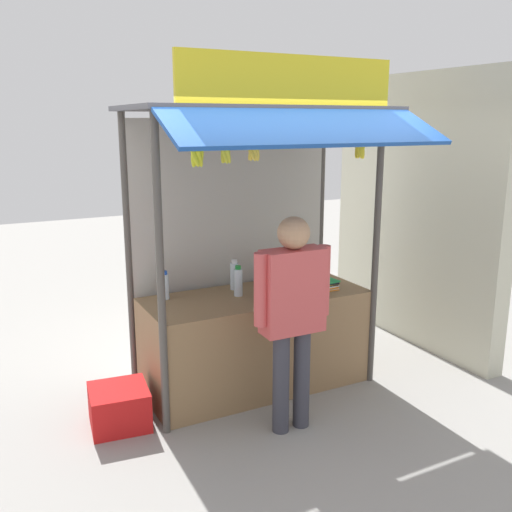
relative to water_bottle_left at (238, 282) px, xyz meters
name	(u,v)px	position (x,y,z in m)	size (l,w,h in m)	color
ground_plane	(256,385)	(0.15, -0.05, -0.98)	(20.00, 20.00, 0.00)	gray
stall_counter	(256,341)	(0.15, -0.05, -0.56)	(1.97, 0.79, 0.86)	olive
stall_structure	(250,197)	(0.15, 0.06, 0.72)	(2.17, 1.61, 2.81)	#4C4742
water_bottle_left	(238,282)	(0.00, 0.00, 0.00)	(0.08, 0.08, 0.27)	silver
water_bottle_right	(280,268)	(0.55, 0.24, 0.00)	(0.08, 0.08, 0.27)	silver
water_bottle_front_right	(234,276)	(0.05, 0.19, 0.00)	(0.08, 0.08, 0.28)	silver
water_bottle_back_left	(165,286)	(-0.60, 0.20, -0.01)	(0.07, 0.07, 0.25)	silver
magazine_stack_rear_center	(275,293)	(0.25, -0.19, -0.09)	(0.26, 0.30, 0.08)	yellow
magazine_stack_far_right	(305,294)	(0.51, -0.29, -0.10)	(0.19, 0.25, 0.05)	white
magazine_stack_mid_left	(321,283)	(0.78, -0.12, -0.09)	(0.25, 0.32, 0.08)	orange
banana_bunch_rightmost	(226,153)	(-0.35, -0.54, 1.13)	(0.09, 0.09, 0.28)	#332D23
banana_bunch_leftmost	(254,151)	(-0.12, -0.54, 1.15)	(0.11, 0.10, 0.27)	#332D23
banana_bunch_inner_right	(360,149)	(0.84, -0.54, 1.14)	(0.10, 0.10, 0.28)	#332D23
banana_bunch_inner_left	(197,156)	(-0.57, -0.54, 1.12)	(0.11, 0.11, 0.30)	#332D23
vendor_person	(293,305)	(0.05, -0.83, 0.02)	(0.64, 0.24, 1.68)	#383842
plastic_crate	(119,407)	(-1.13, -0.18, -0.83)	(0.44, 0.44, 0.31)	red
neighbour_wall	(415,211)	(2.20, 0.25, 0.43)	(0.20, 2.40, 2.82)	beige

